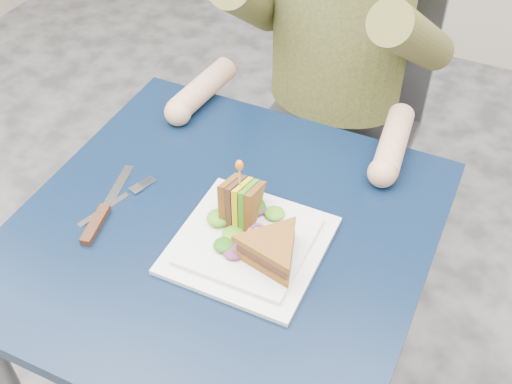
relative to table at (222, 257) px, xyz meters
The scene contains 11 objects.
table is the anchor object (origin of this frame).
chair 0.74m from the table, 90.00° to the left, with size 0.42×0.40×0.93m.
plate 0.11m from the table, 14.71° to the right, with size 0.26×0.26×0.02m.
sandwich_flat 0.18m from the table, 19.24° to the right, with size 0.17×0.17×0.05m.
sandwich_upright 0.14m from the table, 44.39° to the left, with size 0.09×0.15×0.15m.
fork 0.23m from the table, behind, with size 0.07×0.17×0.01m.
knife 0.24m from the table, 160.95° to the right, with size 0.06×0.22×0.02m.
toothpick 0.20m from the table, 44.39° to the left, with size 0.00×0.00×0.06m, color tan.
toothpick_frill 0.23m from the table, 44.39° to the left, with size 0.01×0.01×0.02m, color orange.
lettuce_spill 0.13m from the table, ahead, with size 0.15×0.13×0.02m, color #337A14, non-canonical shape.
onion_ring 0.14m from the table, ahead, with size 0.04×0.04×0.01m, color #9E4C7A.
Camera 1 is at (0.40, -0.70, 1.61)m, focal length 45.00 mm.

